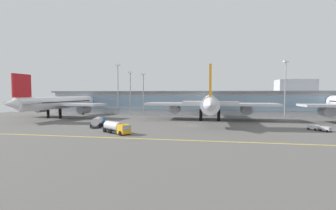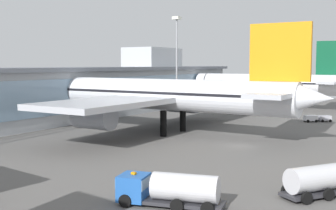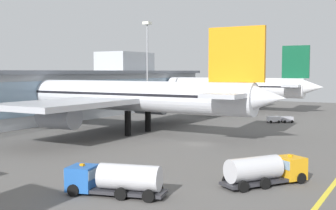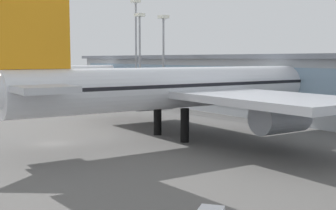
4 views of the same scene
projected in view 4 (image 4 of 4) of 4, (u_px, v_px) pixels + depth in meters
ground_plane at (52, 144)px, 55.71m from camera, size 206.15×206.15×0.00m
terminal_building at (297, 85)px, 77.11m from camera, size 150.25×14.00×16.51m
airliner_near_left at (34, 76)px, 110.49m from camera, size 39.64×48.12×16.82m
airliner_near_right at (192, 88)px, 60.70m from camera, size 48.80×60.09×18.03m
apron_light_mast_west at (140, 45)px, 96.75m from camera, size 1.80×1.80×20.22m
apron_light_mast_east at (163, 46)px, 93.65m from camera, size 1.80×1.80×19.52m
apron_light_mast_far_east at (136, 36)px, 104.32m from camera, size 1.80×1.80×24.10m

